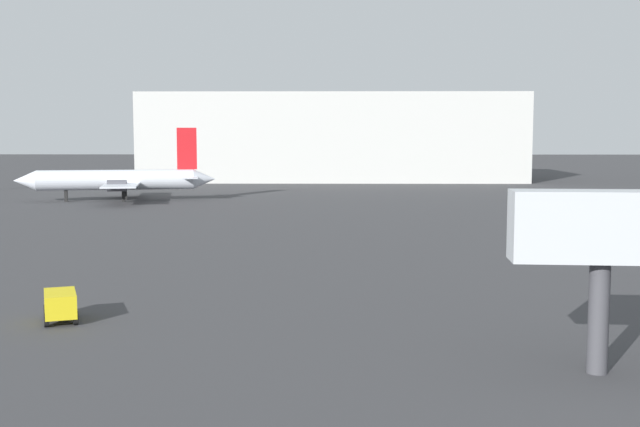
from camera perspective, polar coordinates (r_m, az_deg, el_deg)
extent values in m
cylinder|color=silver|center=(99.27, -14.36, 2.35)|extent=(18.57, 5.70, 2.42)
cone|color=silver|center=(100.72, -20.36, 2.22)|extent=(3.06, 2.86, 2.42)
cone|color=silver|center=(98.93, -8.26, 2.46)|extent=(3.06, 2.86, 2.42)
cube|color=silver|center=(99.22, -13.83, 2.15)|extent=(7.12, 18.75, 0.18)
cube|color=silver|center=(98.89, -9.25, 2.58)|extent=(2.89, 6.49, 0.12)
cube|color=red|center=(98.77, -9.50, 4.60)|extent=(2.39, 0.65, 5.06)
cylinder|color=#4C4C54|center=(95.80, -14.31, 1.94)|extent=(2.44, 1.72, 1.34)
cylinder|color=#4C4C54|center=(102.74, -13.99, 2.20)|extent=(2.44, 1.72, 1.34)
cube|color=black|center=(100.07, -17.70, 1.20)|extent=(0.43, 0.43, 1.36)
cube|color=black|center=(97.84, -13.87, 1.20)|extent=(0.43, 0.43, 1.36)
cube|color=black|center=(100.80, -13.74, 1.34)|extent=(0.43, 0.43, 1.36)
cylinder|color=#3F3F44|center=(28.85, 19.29, -7.04)|extent=(0.70, 0.70, 3.84)
cube|color=gold|center=(36.57, -18.08, -6.13)|extent=(2.06, 2.70, 1.00)
cylinder|color=black|center=(37.49, -18.99, -6.65)|extent=(0.40, 0.63, 0.60)
cylinder|color=black|center=(37.52, -17.20, -6.58)|extent=(0.40, 0.63, 0.60)
cylinder|color=black|center=(35.85, -18.96, -7.21)|extent=(0.40, 0.63, 0.60)
cylinder|color=black|center=(35.88, -17.08, -7.14)|extent=(0.40, 0.63, 0.60)
cube|color=#B7B7B2|center=(141.81, 0.90, 5.47)|extent=(64.59, 24.81, 14.89)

